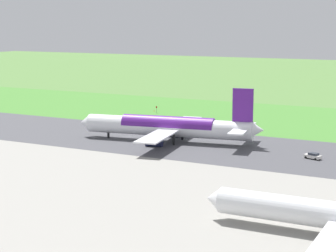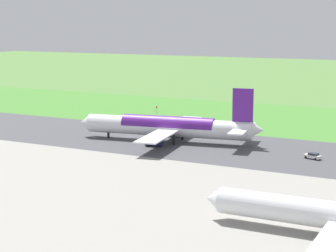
% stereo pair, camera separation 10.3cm
% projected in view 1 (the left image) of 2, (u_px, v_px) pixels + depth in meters
% --- Properties ---
extents(ground_plane, '(800.00, 800.00, 0.00)m').
position_uv_depth(ground_plane, '(128.00, 138.00, 176.29)').
color(ground_plane, '#547F3D').
extents(runway_asphalt, '(600.00, 40.33, 0.06)m').
position_uv_depth(runway_asphalt, '(128.00, 138.00, 176.29)').
color(runway_asphalt, '#47474C').
rests_on(runway_asphalt, ground).
extents(grass_verge_foreground, '(600.00, 80.00, 0.04)m').
position_uv_depth(grass_verge_foreground, '(199.00, 115.00, 219.30)').
color(grass_verge_foreground, '#478534').
rests_on(grass_verge_foreground, ground).
extents(airliner_main, '(53.97, 44.38, 15.88)m').
position_uv_depth(airliner_main, '(169.00, 127.00, 169.36)').
color(airliner_main, white).
rests_on(airliner_main, ground).
extents(service_car_followme, '(4.56, 3.07, 1.62)m').
position_uv_depth(service_car_followme, '(313.00, 156.00, 148.38)').
color(service_car_followme, silver).
rests_on(service_car_followme, ground).
extents(no_stopping_sign, '(0.60, 0.10, 2.61)m').
position_uv_depth(no_stopping_sign, '(157.00, 109.00, 223.01)').
color(no_stopping_sign, slate).
rests_on(no_stopping_sign, ground).
extents(traffic_cone_orange, '(0.40, 0.40, 0.55)m').
position_uv_depth(traffic_cone_orange, '(154.00, 111.00, 228.45)').
color(traffic_cone_orange, orange).
rests_on(traffic_cone_orange, ground).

